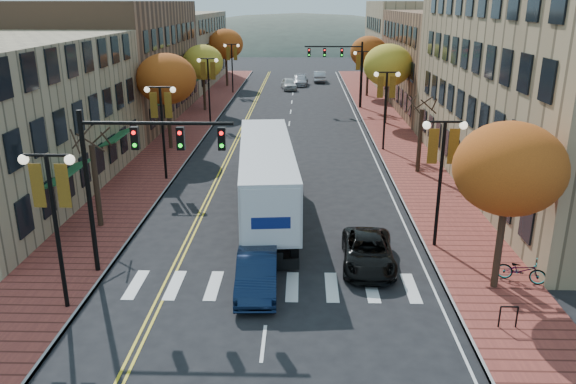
# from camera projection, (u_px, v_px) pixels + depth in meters

# --- Properties ---
(ground) EXTENTS (200.00, 200.00, 0.00)m
(ground) POSITION_uv_depth(u_px,v_px,m) (267.00, 312.00, 20.89)
(ground) COLOR black
(ground) RESTS_ON ground
(sidewalk_left) EXTENTS (4.00, 85.00, 0.15)m
(sidewalk_left) POSITION_uv_depth(u_px,v_px,m) (192.00, 126.00, 51.85)
(sidewalk_left) COLOR brown
(sidewalk_left) RESTS_ON ground
(sidewalk_right) EXTENTS (4.00, 85.00, 0.15)m
(sidewalk_right) POSITION_uv_depth(u_px,v_px,m) (387.00, 127.00, 51.39)
(sidewalk_right) COLOR brown
(sidewalk_right) RESTS_ON ground
(building_left_mid) EXTENTS (12.00, 24.00, 11.00)m
(building_left_mid) POSITION_uv_depth(u_px,v_px,m) (112.00, 62.00, 53.61)
(building_left_mid) COLOR brown
(building_left_mid) RESTS_ON ground
(building_left_far) EXTENTS (12.00, 26.00, 9.50)m
(building_left_far) POSITION_uv_depth(u_px,v_px,m) (171.00, 49.00, 77.50)
(building_left_far) COLOR #9E8966
(building_left_far) RESTS_ON ground
(building_right_mid) EXTENTS (15.00, 24.00, 10.00)m
(building_right_mid) POSITION_uv_depth(u_px,v_px,m) (468.00, 62.00, 58.56)
(building_right_mid) COLOR brown
(building_right_mid) RESTS_ON ground
(building_right_far) EXTENTS (15.00, 20.00, 11.00)m
(building_right_far) POSITION_uv_depth(u_px,v_px,m) (425.00, 42.00, 79.21)
(building_right_far) COLOR #9E8966
(building_right_far) RESTS_ON ground
(tree_left_a) EXTENTS (0.28, 0.28, 4.20)m
(tree_left_a) POSITION_uv_depth(u_px,v_px,m) (96.00, 186.00, 27.96)
(tree_left_a) COLOR #382619
(tree_left_a) RESTS_ON sidewalk_left
(tree_left_b) EXTENTS (4.48, 4.48, 7.21)m
(tree_left_b) POSITION_uv_depth(u_px,v_px,m) (166.00, 79.00, 42.07)
(tree_left_b) COLOR #382619
(tree_left_b) RESTS_ON sidewalk_left
(tree_left_c) EXTENTS (4.16, 4.16, 6.69)m
(tree_left_c) POSITION_uv_depth(u_px,v_px,m) (203.00, 62.00, 57.34)
(tree_left_c) COLOR #382619
(tree_left_c) RESTS_ON sidewalk_left
(tree_left_d) EXTENTS (4.61, 4.61, 7.42)m
(tree_left_d) POSITION_uv_depth(u_px,v_px,m) (226.00, 44.00, 74.19)
(tree_left_d) COLOR #382619
(tree_left_d) RESTS_ON sidewalk_left
(tree_right_a) EXTENTS (4.16, 4.16, 6.69)m
(tree_right_a) POSITION_uv_depth(u_px,v_px,m) (509.00, 169.00, 20.93)
(tree_right_a) COLOR #382619
(tree_right_a) RESTS_ON sidewalk_right
(tree_right_b) EXTENTS (0.28, 0.28, 4.20)m
(tree_right_b) POSITION_uv_depth(u_px,v_px,m) (420.00, 141.00, 36.97)
(tree_right_b) COLOR #382619
(tree_right_b) RESTS_ON sidewalk_right
(tree_right_c) EXTENTS (4.48, 4.48, 7.21)m
(tree_right_c) POSITION_uv_depth(u_px,v_px,m) (388.00, 65.00, 51.08)
(tree_right_c) COLOR #382619
(tree_right_c) RESTS_ON sidewalk_right
(tree_right_d) EXTENTS (4.35, 4.35, 7.00)m
(tree_right_d) POSITION_uv_depth(u_px,v_px,m) (369.00, 52.00, 66.27)
(tree_right_d) COLOR #382619
(tree_right_d) RESTS_ON sidewalk_right
(lamp_left_a) EXTENTS (1.96, 0.36, 6.05)m
(lamp_left_a) POSITION_uv_depth(u_px,v_px,m) (53.00, 202.00, 19.70)
(lamp_left_a) COLOR black
(lamp_left_a) RESTS_ON ground
(lamp_left_b) EXTENTS (1.96, 0.36, 6.05)m
(lamp_left_b) POSITION_uv_depth(u_px,v_px,m) (162.00, 115.00, 34.84)
(lamp_left_b) COLOR black
(lamp_left_b) RESTS_ON ground
(lamp_left_c) EXTENTS (1.96, 0.36, 6.05)m
(lamp_left_c) POSITION_uv_depth(u_px,v_px,m) (208.00, 77.00, 51.87)
(lamp_left_c) COLOR black
(lamp_left_c) RESTS_ON ground
(lamp_left_d) EXTENTS (1.96, 0.36, 6.05)m
(lamp_left_d) POSITION_uv_depth(u_px,v_px,m) (232.00, 59.00, 68.90)
(lamp_left_d) COLOR black
(lamp_left_d) RESTS_ON ground
(lamp_right_a) EXTENTS (1.96, 0.36, 6.05)m
(lamp_right_a) POSITION_uv_depth(u_px,v_px,m) (442.00, 160.00, 25.00)
(lamp_right_a) COLOR black
(lamp_right_a) RESTS_ON ground
(lamp_right_b) EXTENTS (1.96, 0.36, 6.05)m
(lamp_right_b) POSITION_uv_depth(u_px,v_px,m) (386.00, 95.00, 42.03)
(lamp_right_b) COLOR black
(lamp_right_b) RESTS_ON ground
(lamp_right_c) EXTENTS (1.96, 0.36, 6.05)m
(lamp_right_c) POSITION_uv_depth(u_px,v_px,m) (362.00, 68.00, 59.06)
(lamp_right_c) COLOR black
(lamp_right_c) RESTS_ON ground
(traffic_mast_near) EXTENTS (6.10, 0.35, 7.00)m
(traffic_mast_near) POSITION_uv_depth(u_px,v_px,m) (133.00, 162.00, 22.28)
(traffic_mast_near) COLOR black
(traffic_mast_near) RESTS_ON ground
(traffic_mast_far) EXTENTS (6.10, 0.34, 7.00)m
(traffic_mast_far) POSITION_uv_depth(u_px,v_px,m) (343.00, 62.00, 58.90)
(traffic_mast_far) COLOR black
(traffic_mast_far) RESTS_ON ground
(semi_truck) EXTENTS (4.01, 16.29, 4.03)m
(semi_truck) POSITION_uv_depth(u_px,v_px,m) (266.00, 169.00, 30.34)
(semi_truck) COLOR black
(semi_truck) RESTS_ON ground
(navy_sedan) EXTENTS (1.77, 4.61, 1.50)m
(navy_sedan) POSITION_uv_depth(u_px,v_px,m) (257.00, 273.00, 22.32)
(navy_sedan) COLOR #0C1932
(navy_sedan) RESTS_ON ground
(black_suv) EXTENTS (2.43, 4.86, 1.32)m
(black_suv) POSITION_uv_depth(u_px,v_px,m) (368.00, 252.00, 24.36)
(black_suv) COLOR black
(black_suv) RESTS_ON ground
(car_far_white) EXTENTS (2.35, 4.59, 1.49)m
(car_far_white) POSITION_uv_depth(u_px,v_px,m) (289.00, 84.00, 73.30)
(car_far_white) COLOR silver
(car_far_white) RESTS_ON ground
(car_far_silver) EXTENTS (2.27, 4.88, 1.38)m
(car_far_silver) POSITION_uv_depth(u_px,v_px,m) (300.00, 80.00, 76.89)
(car_far_silver) COLOR #A9A9B1
(car_far_silver) RESTS_ON ground
(car_far_oncoming) EXTENTS (1.71, 4.65, 1.52)m
(car_far_oncoming) POSITION_uv_depth(u_px,v_px,m) (319.00, 76.00, 80.38)
(car_far_oncoming) COLOR #B2B1B9
(car_far_oncoming) RESTS_ON ground
(bicycle) EXTENTS (2.03, 1.37, 1.01)m
(bicycle) POSITION_uv_depth(u_px,v_px,m) (521.00, 270.00, 22.74)
(bicycle) COLOR gray
(bicycle) RESTS_ON sidewalk_right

